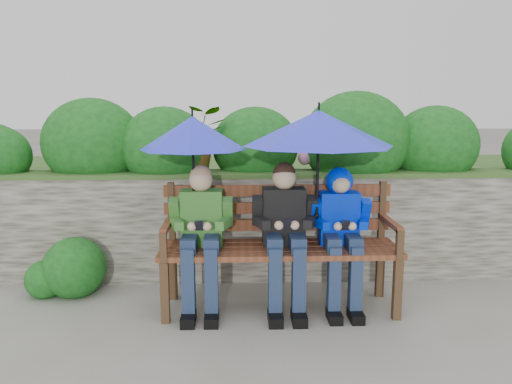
{
  "coord_description": "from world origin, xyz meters",
  "views": [
    {
      "loc": [
        -0.14,
        -3.93,
        1.66
      ],
      "look_at": [
        0.0,
        0.1,
        0.95
      ],
      "focal_mm": 35.0,
      "sensor_mm": 36.0,
      "label": 1
    }
  ],
  "objects_px": {
    "park_bench": "(279,238)",
    "umbrella_left": "(193,133)",
    "boy_middle": "(285,228)",
    "umbrella_right": "(319,128)",
    "boy_left": "(201,230)",
    "boy_right": "(341,225)"
  },
  "relations": [
    {
      "from": "boy_right",
      "to": "boy_left",
      "type": "bearing_deg",
      "value": -179.2
    },
    {
      "from": "boy_left",
      "to": "park_bench",
      "type": "bearing_deg",
      "value": 8.45
    },
    {
      "from": "park_bench",
      "to": "boy_left",
      "type": "relative_size",
      "value": 1.62
    },
    {
      "from": "boy_left",
      "to": "boy_right",
      "type": "distance_m",
      "value": 1.12
    },
    {
      "from": "park_bench",
      "to": "boy_left",
      "type": "xyz_separation_m",
      "value": [
        -0.63,
        -0.09,
        0.1
      ]
    },
    {
      "from": "park_bench",
      "to": "umbrella_right",
      "type": "xyz_separation_m",
      "value": [
        0.29,
        -0.1,
        0.9
      ]
    },
    {
      "from": "park_bench",
      "to": "umbrella_left",
      "type": "height_order",
      "value": "umbrella_left"
    },
    {
      "from": "boy_left",
      "to": "boy_right",
      "type": "bearing_deg",
      "value": 0.8
    },
    {
      "from": "boy_left",
      "to": "umbrella_right",
      "type": "xyz_separation_m",
      "value": [
        0.92,
        -0.01,
        0.8
      ]
    },
    {
      "from": "park_bench",
      "to": "umbrella_right",
      "type": "bearing_deg",
      "value": -19.39
    },
    {
      "from": "boy_right",
      "to": "boy_middle",
      "type": "bearing_deg",
      "value": -177.79
    },
    {
      "from": "umbrella_left",
      "to": "umbrella_right",
      "type": "distance_m",
      "value": 0.98
    },
    {
      "from": "boy_right",
      "to": "umbrella_right",
      "type": "relative_size",
      "value": 0.98
    },
    {
      "from": "park_bench",
      "to": "umbrella_right",
      "type": "height_order",
      "value": "umbrella_right"
    },
    {
      "from": "boy_left",
      "to": "umbrella_right",
      "type": "relative_size",
      "value": 1.0
    },
    {
      "from": "boy_right",
      "to": "umbrella_right",
      "type": "distance_m",
      "value": 0.8
    },
    {
      "from": "boy_left",
      "to": "boy_right",
      "type": "height_order",
      "value": "boy_left"
    },
    {
      "from": "park_bench",
      "to": "boy_right",
      "type": "relative_size",
      "value": 1.66
    },
    {
      "from": "park_bench",
      "to": "boy_left",
      "type": "height_order",
      "value": "boy_left"
    },
    {
      "from": "boy_middle",
      "to": "umbrella_right",
      "type": "xyz_separation_m",
      "value": [
        0.25,
        -0.01,
        0.8
      ]
    },
    {
      "from": "umbrella_left",
      "to": "boy_left",
      "type": "bearing_deg",
      "value": -49.78
    },
    {
      "from": "boy_middle",
      "to": "umbrella_left",
      "type": "xyz_separation_m",
      "value": [
        -0.73,
        0.07,
        0.76
      ]
    }
  ]
}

